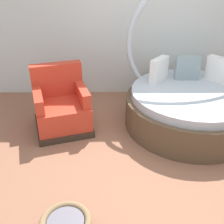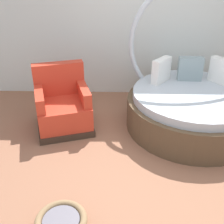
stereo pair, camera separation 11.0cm
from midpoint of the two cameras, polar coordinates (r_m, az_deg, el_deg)
name	(u,v)px [view 2 (the right image)]	position (r m, az deg, el deg)	size (l,w,h in m)	color
ground_plane	(152,166)	(3.66, 9.02, -10.76)	(8.00, 8.00, 0.02)	#936047
back_wall	(144,23)	(5.14, 7.28, 17.65)	(8.00, 0.12, 2.62)	silver
round_daybed	(192,101)	(4.43, 16.72, 2.15)	(1.97, 1.97, 2.12)	brown
red_armchair	(63,107)	(4.27, -9.30, 1.02)	(1.00, 1.00, 0.94)	#38281E
pet_basket	(61,222)	(2.93, -9.21, -21.41)	(0.51, 0.51, 0.13)	#8E704C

